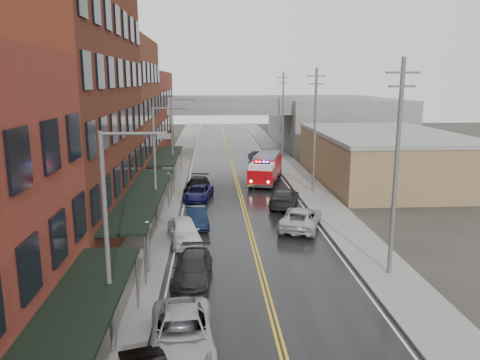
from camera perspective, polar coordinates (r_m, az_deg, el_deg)
name	(u,v)px	position (r m, az deg, el deg)	size (l,w,h in m)	color
road	(243,207)	(40.76, 0.43, -3.32)	(11.00, 160.00, 0.02)	black
sidewalk_left	(159,208)	(40.90, -9.85, -3.35)	(3.00, 160.00, 0.15)	slate
sidewalk_right	(326,205)	(41.89, 10.45, -3.01)	(3.00, 160.00, 0.15)	slate
curb_left	(178,207)	(40.75, -7.54, -3.33)	(0.30, 160.00, 0.15)	gray
curb_right	(308,205)	(41.52, 8.24, -3.06)	(0.30, 160.00, 0.15)	gray
brick_building_b	(52,108)	(33.92, -21.90, 8.14)	(9.00, 20.00, 18.00)	#522415
brick_building_c	(109,113)	(50.91, -15.69, 7.87)	(9.00, 15.00, 15.00)	brown
brick_building_far	(136,115)	(68.19, -12.61, 7.71)	(9.00, 20.00, 12.00)	maroon
tan_building	(383,158)	(53.33, 17.06, 2.55)	(14.00, 22.00, 5.00)	#8E734C
right_far_block	(332,121)	(82.18, 11.11, 7.06)	(18.00, 30.00, 8.00)	slate
awning_0	(59,342)	(16.04, -21.19, -17.96)	(2.60, 16.00, 3.09)	black
awning_1	(144,194)	(33.47, -11.60, -1.71)	(2.60, 18.00, 3.09)	black
awning_2	(167,155)	(50.54, -8.94, 2.99)	(2.60, 13.00, 3.09)	black
globe_lamp_1	(147,235)	(26.84, -11.23, -6.63)	(0.44, 0.44, 3.12)	#59595B
globe_lamp_2	(169,182)	(40.28, -8.69, -0.27)	(0.44, 0.44, 3.12)	#59595B
street_lamp_0	(113,231)	(18.48, -15.24, -6.07)	(2.64, 0.22, 9.00)	#59595B
street_lamp_1	(158,161)	(33.89, -9.95, 2.32)	(2.64, 0.22, 9.00)	#59595B
street_lamp_2	(175,135)	(49.67, -7.99, 5.43)	(2.64, 0.22, 9.00)	#59595B
utility_pole_0	(396,166)	(26.58, 18.53, 1.68)	(1.80, 0.24, 12.00)	#59595B
utility_pole_1	(315,128)	(45.55, 9.11, 6.22)	(1.80, 0.24, 12.00)	#59595B
utility_pole_2	(283,114)	(65.14, 5.24, 8.02)	(1.80, 0.24, 12.00)	#59595B
overpass	(229,113)	(71.43, -1.41, 8.16)	(40.00, 10.00, 7.50)	slate
fire_truck	(265,168)	(50.22, 3.13, 1.46)	(4.84, 8.50, 2.96)	#B0080E
parked_car_left_2	(182,333)	(20.05, -7.10, -18.05)	(2.57, 5.58, 1.55)	#ACADB4
parked_car_left_3	(193,269)	(26.15, -5.81, -10.69)	(2.02, 4.96, 1.44)	black
parked_car_left_4	(184,231)	(32.06, -6.84, -6.18)	(1.94, 4.83, 1.64)	silver
parked_car_left_5	(196,217)	(35.44, -5.36, -4.55)	(1.51, 4.33, 1.43)	black
parked_car_left_6	(198,193)	(43.31, -5.10, -1.55)	(2.20, 4.76, 1.32)	#131447
parked_car_left_7	(197,186)	(45.73, -5.24, -0.68)	(2.17, 5.34, 1.55)	black
parked_car_right_0	(301,218)	(35.12, 7.41, -4.62)	(2.64, 5.71, 1.59)	#B1B3B9
parked_car_right_1	(284,197)	(41.12, 5.42, -2.09)	(2.26, 5.55, 1.61)	#262628
parked_car_right_2	(268,171)	(52.61, 3.41, 1.06)	(1.91, 4.75, 1.62)	silver
parked_car_right_3	(259,157)	(62.55, 2.37, 2.85)	(1.77, 5.08, 1.67)	black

